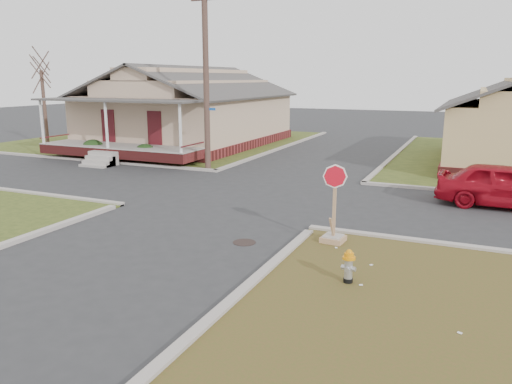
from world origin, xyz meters
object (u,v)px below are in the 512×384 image
at_px(fire_hydrant, 349,264).
at_px(red_sedan, 505,186).
at_px(utility_pole, 206,74).
at_px(stop_sign, 334,225).

xyz_separation_m(fire_hydrant, red_sedan, (3.41, 8.90, 0.31)).
bearing_deg(fire_hydrant, utility_pole, 139.43).
bearing_deg(utility_pole, fire_hydrant, -48.71).
bearing_deg(red_sedan, utility_pole, 82.51).
height_order(stop_sign, red_sedan, stop_sign).
bearing_deg(stop_sign, utility_pole, 140.36).
xyz_separation_m(utility_pole, stop_sign, (8.67, -8.47, -4.14)).
relative_size(fire_hydrant, red_sedan, 0.17).
bearing_deg(stop_sign, fire_hydrant, -63.38).
distance_m(fire_hydrant, red_sedan, 9.53).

